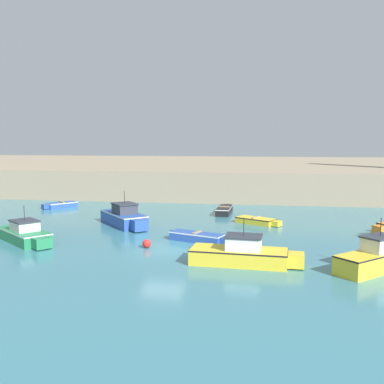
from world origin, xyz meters
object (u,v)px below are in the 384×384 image
at_px(dinghy_blue_4, 61,205).
at_px(dinghy_yellow_2, 257,221).
at_px(dinghy_blue_1, 198,237).
at_px(motorboat_yellow_8, 243,254).
at_px(motorboat_green_0, 25,234).
at_px(mooring_buoy, 147,244).
at_px(motorboat_yellow_5, 378,257).
at_px(dinghy_black_7, 225,210).
at_px(motorboat_blue_3, 125,217).

bearing_deg(dinghy_blue_4, dinghy_yellow_2, -16.22).
bearing_deg(dinghy_blue_1, motorboat_yellow_8, -57.92).
bearing_deg(motorboat_green_0, dinghy_blue_1, 9.17).
height_order(dinghy_blue_4, mooring_buoy, dinghy_blue_4).
bearing_deg(motorboat_yellow_5, mooring_buoy, 168.13).
height_order(motorboat_green_0, dinghy_blue_1, motorboat_green_0).
bearing_deg(dinghy_blue_1, dinghy_black_7, 85.97).
relative_size(dinghy_blue_1, motorboat_yellow_5, 0.84).
bearing_deg(mooring_buoy, dinghy_yellow_2, 53.43).
height_order(dinghy_blue_4, motorboat_yellow_5, motorboat_yellow_5).
distance_m(dinghy_blue_4, dinghy_black_7, 15.45).
distance_m(motorboat_blue_3, mooring_buoy, 7.25).
distance_m(dinghy_yellow_2, dinghy_black_7, 5.14).
relative_size(dinghy_blue_1, dinghy_blue_4, 1.33).
xyz_separation_m(dinghy_blue_4, mooring_buoy, (11.87, -13.89, -0.01)).
bearing_deg(mooring_buoy, motorboat_green_0, 177.34).
distance_m(motorboat_green_0, mooring_buoy, 7.92).
xyz_separation_m(motorboat_yellow_8, mooring_buoy, (-5.73, 2.62, -0.30)).
bearing_deg(dinghy_blue_1, dinghy_yellow_2, 61.09).
xyz_separation_m(dinghy_yellow_2, motorboat_yellow_5, (5.98, -11.18, 0.38)).
relative_size(motorboat_green_0, dinghy_blue_1, 1.25).
bearing_deg(dinghy_yellow_2, motorboat_green_0, -150.07).
xyz_separation_m(dinghy_black_7, mooring_buoy, (-3.54, -12.88, -0.06)).
height_order(dinghy_yellow_2, motorboat_yellow_8, motorboat_yellow_8).
distance_m(motorboat_yellow_5, motorboat_yellow_8, 6.62).
bearing_deg(motorboat_green_0, dinghy_yellow_2, 29.93).
distance_m(motorboat_blue_3, motorboat_yellow_8, 12.81).
height_order(motorboat_yellow_5, motorboat_yellow_8, motorboat_yellow_5).
bearing_deg(dinghy_blue_4, motorboat_yellow_8, -43.16).
height_order(dinghy_blue_4, dinghy_black_7, dinghy_black_7).
height_order(motorboat_blue_3, motorboat_yellow_8, motorboat_blue_3).
distance_m(dinghy_black_7, motorboat_yellow_8, 15.65).
bearing_deg(dinghy_black_7, dinghy_yellow_2, -56.64).
bearing_deg(motorboat_yellow_5, dinghy_yellow_2, 118.15).
bearing_deg(dinghy_blue_1, motorboat_yellow_5, -26.10).
bearing_deg(motorboat_blue_3, dinghy_yellow_2, 12.56).
relative_size(dinghy_blue_1, mooring_buoy, 7.94).
bearing_deg(motorboat_blue_3, motorboat_yellow_8, -44.89).
bearing_deg(dinghy_blue_1, dinghy_blue_4, 141.16).
xyz_separation_m(dinghy_blue_1, motorboat_yellow_5, (9.57, -4.69, 0.33)).
distance_m(dinghy_blue_1, motorboat_yellow_5, 10.66).
relative_size(dinghy_blue_1, dinghy_yellow_2, 1.14).
height_order(motorboat_green_0, dinghy_yellow_2, motorboat_green_0).
distance_m(motorboat_green_0, dinghy_yellow_2, 16.47).
height_order(dinghy_blue_4, motorboat_yellow_8, motorboat_yellow_8).
relative_size(motorboat_green_0, dinghy_blue_4, 1.67).
xyz_separation_m(motorboat_green_0, dinghy_yellow_2, (14.27, 8.22, -0.25)).
distance_m(motorboat_yellow_5, dinghy_black_7, 17.81).
xyz_separation_m(motorboat_green_0, motorboat_yellow_8, (13.64, -2.99, 0.05)).
distance_m(motorboat_green_0, motorboat_yellow_8, 13.96).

